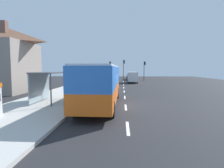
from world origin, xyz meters
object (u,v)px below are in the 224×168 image
(recycling_bin_yellow, at_px, (81,91))
(bus_shelter, at_px, (46,79))
(recycling_bin_red, at_px, (80,92))
(traffic_light_median, at_px, (124,67))
(traffic_light_far_side, at_px, (110,68))
(traffic_light_near_side, at_px, (144,68))
(sedan_far, at_px, (130,76))
(sedan_near, at_px, (131,77))
(white_van, at_px, (132,77))
(bus, at_px, (101,83))

(recycling_bin_yellow, xyz_separation_m, bus_shelter, (-2.21, -3.58, 1.44))
(recycling_bin_red, xyz_separation_m, recycling_bin_yellow, (0.00, 0.70, 0.00))
(traffic_light_median, bearing_deg, recycling_bin_yellow, -98.97)
(recycling_bin_yellow, relative_size, traffic_light_far_side, 0.19)
(traffic_light_far_side, xyz_separation_m, bus_shelter, (-3.31, -31.89, -1.16))
(recycling_bin_yellow, xyz_separation_m, traffic_light_median, (4.60, 29.11, 2.83))
(recycling_bin_red, relative_size, traffic_light_near_side, 0.20)
(recycling_bin_red, relative_size, recycling_bin_yellow, 1.00)
(sedan_far, distance_m, bus_shelter, 39.98)
(traffic_light_near_side, height_order, traffic_light_median, traffic_light_median)
(recycling_bin_red, bearing_deg, bus_shelter, -127.58)
(traffic_light_far_side, bearing_deg, recycling_bin_yellow, -92.23)
(recycling_bin_yellow, height_order, traffic_light_far_side, traffic_light_far_side)
(sedan_near, bearing_deg, white_van, -90.70)
(bus, bearing_deg, traffic_light_far_side, 92.46)
(white_van, height_order, recycling_bin_yellow, white_van)
(white_van, height_order, bus_shelter, bus_shelter)
(recycling_bin_red, bearing_deg, sedan_near, 77.68)
(traffic_light_median, distance_m, bus_shelter, 33.42)
(white_van, xyz_separation_m, sedan_near, (0.10, 8.13, -0.55))
(sedan_far, height_order, recycling_bin_red, sedan_far)
(bus, relative_size, white_van, 2.12)
(bus, height_order, sedan_far, bus)
(sedan_near, xyz_separation_m, sedan_far, (-0.00, 6.38, 0.00))
(sedan_near, distance_m, traffic_light_near_side, 4.30)
(bus, relative_size, sedan_far, 2.48)
(white_van, bearing_deg, recycling_bin_red, -106.49)
(traffic_light_far_side, bearing_deg, white_van, -54.39)
(traffic_light_far_side, bearing_deg, recycling_bin_red, -92.17)
(bus, distance_m, white_van, 25.21)
(bus, relative_size, bus_shelter, 2.76)
(bus, distance_m, traffic_light_near_side, 32.34)
(recycling_bin_yellow, bearing_deg, traffic_light_near_side, 70.58)
(recycling_bin_yellow, bearing_deg, sedan_near, 77.39)
(sedan_far, distance_m, traffic_light_median, 7.12)
(traffic_light_near_side, bearing_deg, traffic_light_far_side, 174.69)
(recycling_bin_yellow, relative_size, traffic_light_near_side, 0.20)
(recycling_bin_red, bearing_deg, traffic_light_far_side, 87.83)
(white_van, height_order, recycling_bin_red, white_van)
(recycling_bin_yellow, relative_size, bus_shelter, 0.24)
(traffic_light_near_side, relative_size, bus_shelter, 1.20)
(recycling_bin_red, xyz_separation_m, traffic_light_far_side, (1.10, 29.01, 2.60))
(sedan_near, xyz_separation_m, traffic_light_median, (-1.90, 0.07, 2.70))
(bus, height_order, sedan_near, bus)
(white_van, distance_m, traffic_light_median, 8.67)
(recycling_bin_red, height_order, recycling_bin_yellow, same)
(traffic_light_median, bearing_deg, traffic_light_far_side, -167.11)
(sedan_far, relative_size, traffic_light_near_side, 0.93)
(traffic_light_near_side, bearing_deg, white_van, -116.58)
(traffic_light_near_side, distance_m, traffic_light_far_side, 8.64)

